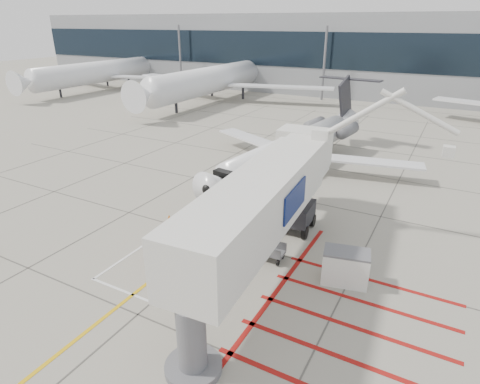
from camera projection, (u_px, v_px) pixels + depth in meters
The scene contains 12 objects.
ground_plane at pixel (188, 271), 21.98m from camera, with size 260.00×260.00×0.00m, color gray.
regional_jet at pixel (282, 138), 33.75m from camera, with size 21.90×27.62×7.24m, color silver, non-canonical shape.
jet_bridge at pixel (259, 213), 19.84m from camera, with size 9.25×19.53×7.81m, color silver, non-canonical shape.
pushback_tug at pixel (185, 247), 23.02m from camera, with size 2.45×1.53×1.43m, color #AF1019, non-canonical shape.
baggage_cart at pixel (270, 251), 22.91m from camera, with size 1.67×1.05×1.05m, color #545559, non-canonical shape.
ground_power_unit at pixel (345, 267), 20.77m from camera, with size 2.32×1.35×1.84m, color white, non-canonical shape.
cone_nose at pixel (169, 218), 27.43m from camera, with size 0.36×0.36×0.50m, color orange.
cone_side at pixel (221, 234), 25.34m from camera, with size 0.39×0.39×0.54m, color #FF560D.
terminal_building at pixel (461, 56), 71.32m from camera, with size 180.00×28.00×14.00m, color gray.
terminal_glass_band at pixel (460, 55), 59.58m from camera, with size 180.00×0.10×6.00m, color black.
bg_aircraft_a at pixel (107, 57), 79.60m from camera, with size 36.63×40.70×12.21m, color silver, non-canonical shape.
bg_aircraft_b at pixel (220, 61), 67.89m from camera, with size 38.67×42.96×12.89m, color silver, non-canonical shape.
Camera 1 is at (11.40, -14.86, 12.65)m, focal length 30.00 mm.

